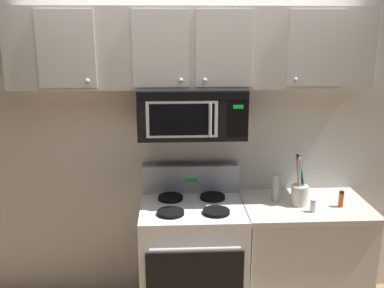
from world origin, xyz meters
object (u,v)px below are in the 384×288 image
(stove_range, at_px, (192,259))
(spice_jar, at_px, (341,199))
(salt_shaker, at_px, (313,206))
(pepper_mill, at_px, (276,188))
(utensil_crock_cream, at_px, (300,191))
(over_range_microwave, at_px, (192,112))

(stove_range, height_order, spice_jar, stove_range)
(salt_shaker, distance_m, spice_jar, 0.25)
(pepper_mill, height_order, spice_jar, pepper_mill)
(spice_jar, bearing_deg, pepper_mill, 164.24)
(salt_shaker, bearing_deg, utensil_crock_cream, 114.03)
(utensil_crock_cream, distance_m, pepper_mill, 0.17)
(stove_range, relative_size, utensil_crock_cream, 2.86)
(spice_jar, bearing_deg, utensil_crock_cream, 169.38)
(utensil_crock_cream, xyz_separation_m, spice_jar, (0.29, -0.05, -0.05))
(pepper_mill, bearing_deg, stove_range, -175.00)
(stove_range, bearing_deg, salt_shaker, -10.23)
(stove_range, bearing_deg, spice_jar, -3.80)
(utensil_crock_cream, relative_size, salt_shaker, 4.29)
(pepper_mill, bearing_deg, over_range_microwave, 174.40)
(salt_shaker, distance_m, pepper_mill, 0.31)
(utensil_crock_cream, bearing_deg, spice_jar, -10.62)
(salt_shaker, bearing_deg, pepper_mill, 136.24)
(salt_shaker, xyz_separation_m, spice_jar, (0.23, 0.08, 0.01))
(utensil_crock_cream, bearing_deg, over_range_microwave, 170.36)
(stove_range, distance_m, pepper_mill, 0.83)
(over_range_microwave, distance_m, utensil_crock_cream, 0.98)
(utensil_crock_cream, bearing_deg, pepper_mill, 155.33)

